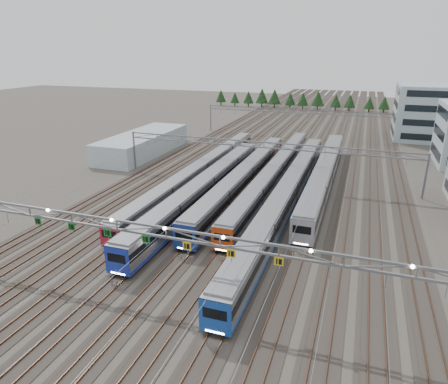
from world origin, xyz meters
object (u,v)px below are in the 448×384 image
(train_f, at_px, (324,173))
(train_c, at_px, (245,177))
(train_b, at_px, (206,188))
(depot_bldg_north, at_px, (438,113))
(train_a, at_px, (201,171))
(gantry_mid, at_px, (264,150))
(train_d, at_px, (275,172))
(gantry_near, at_px, (165,235))
(west_shed, at_px, (143,144))
(gantry_far, at_px, (301,114))
(train_e, at_px, (288,192))

(train_f, bearing_deg, train_c, -153.74)
(train_b, height_order, depot_bldg_north, depot_bldg_north)
(train_a, height_order, gantry_mid, gantry_mid)
(train_a, xyz_separation_m, train_b, (4.50, -8.95, 0.16))
(depot_bldg_north, bearing_deg, train_d, -122.62)
(train_f, relative_size, gantry_near, 0.97)
(train_a, xyz_separation_m, west_shed, (-21.91, 16.03, 0.34))
(train_a, relative_size, gantry_far, 1.07)
(train_c, height_order, train_f, train_f)
(gantry_mid, distance_m, depot_bldg_north, 64.90)
(train_e, relative_size, west_shed, 2.27)
(train_a, xyz_separation_m, train_e, (18.00, -6.77, 0.14))
(gantry_mid, bearing_deg, train_f, 9.25)
(train_b, relative_size, train_c, 0.99)
(depot_bldg_north, xyz_separation_m, west_shed, (-69.52, -41.46, -5.05))
(train_a, height_order, west_shed, west_shed)
(train_a, bearing_deg, gantry_near, -72.87)
(gantry_far, bearing_deg, gantry_mid, -90.00)
(train_b, bearing_deg, train_c, 60.27)
(train_e, relative_size, gantry_far, 1.21)
(train_f, xyz_separation_m, gantry_mid, (-11.25, -1.83, 4.06))
(train_a, bearing_deg, gantry_mid, 18.49)
(train_d, distance_m, train_f, 9.11)
(train_e, bearing_deg, gantry_far, 96.93)
(train_e, relative_size, depot_bldg_north, 3.10)
(depot_bldg_north, bearing_deg, gantry_mid, -124.09)
(train_e, height_order, west_shed, west_shed)
(train_b, bearing_deg, train_d, 55.56)
(train_c, xyz_separation_m, train_e, (9.00, -5.71, -0.02))
(train_c, relative_size, train_f, 0.98)
(train_b, relative_size, depot_bldg_north, 2.40)
(gantry_far, bearing_deg, train_a, -102.99)
(train_f, bearing_deg, train_d, -171.06)
(train_c, height_order, gantry_far, gantry_far)
(train_a, bearing_deg, train_c, -6.76)
(train_f, height_order, gantry_far, gantry_far)
(train_d, height_order, depot_bldg_north, depot_bldg_north)
(west_shed, bearing_deg, gantry_far, 44.63)
(gantry_far, distance_m, west_shed, 46.76)
(gantry_mid, bearing_deg, depot_bldg_north, 55.91)
(train_a, relative_size, train_b, 1.14)
(train_c, height_order, west_shed, west_shed)
(train_b, bearing_deg, gantry_far, 83.33)
(train_e, relative_size, gantry_mid, 1.21)
(depot_bldg_north, bearing_deg, gantry_far, -166.49)
(train_c, height_order, gantry_mid, gantry_mid)
(train_c, bearing_deg, train_d, 49.38)
(train_b, bearing_deg, train_f, 38.93)
(train_d, height_order, gantry_mid, gantry_mid)
(gantry_near, bearing_deg, gantry_far, 89.97)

